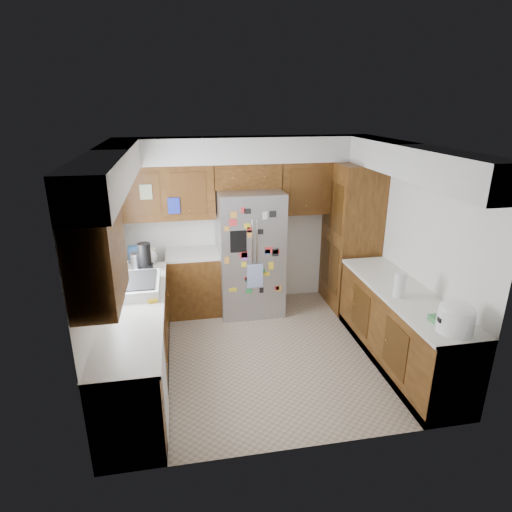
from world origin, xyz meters
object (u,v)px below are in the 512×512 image
Objects in this scene: paper_towel at (400,285)px; rice_cooker at (456,316)px; pantry at (351,237)px; fridge at (250,253)px.

rice_cooker is at bearing -80.02° from paper_towel.
pantry is at bearing 85.39° from paper_towel.
pantry reaches higher than fridge.
rice_cooker is (1.50, -2.58, 0.17)m from fridge.
fridge is 2.25m from paper_towel.
rice_cooker is at bearing -90.01° from pantry.
rice_cooker is 0.81m from paper_towel.
pantry is 1.19× the size of fridge.
fridge is 2.99m from rice_cooker.
fridge is 6.34× the size of paper_towel.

